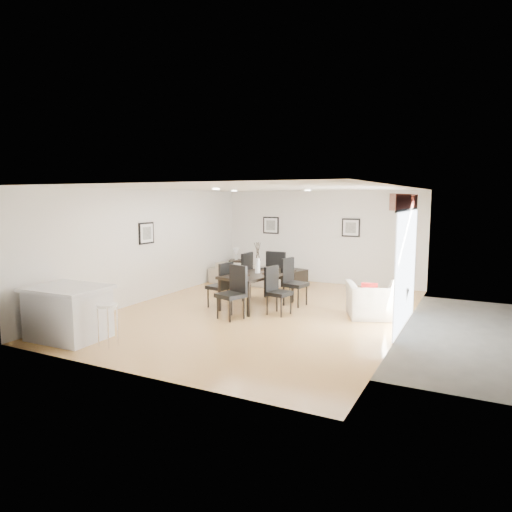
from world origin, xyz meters
The scene contains 26 objects.
ground centered at (0.00, 0.00, 0.00)m, with size 8.00×8.00×0.00m, color #DEA95B.
wall_back centered at (0.00, 4.00, 1.35)m, with size 6.00×0.04×2.70m, color white.
wall_front centered at (0.00, -4.00, 1.35)m, with size 6.00×0.04×2.70m, color white.
wall_left centered at (-3.00, 0.00, 1.35)m, with size 0.04×8.00×2.70m, color white.
wall_right centered at (3.00, 0.00, 1.35)m, with size 0.04×8.00×2.70m, color white.
ceiling centered at (0.00, 0.00, 2.70)m, with size 6.00×8.00×0.02m, color white.
sofa centered at (-1.81, 2.81, 0.32)m, with size 2.17×0.85×0.63m, color gray.
armchair centered at (2.34, 0.65, 0.37)m, with size 1.13×0.98×0.73m, color beige.
dining_table centered at (-0.31, 0.47, 0.70)m, with size 1.24×2.00×0.78m.
dining_chair_wnear centered at (-0.97, -0.01, 0.58)m, with size 0.53×0.53×1.05m.
dining_chair_wfar centered at (-0.96, 0.94, 0.65)m, with size 0.53×0.53×1.17m.
dining_chair_enear centered at (0.35, 0.02, 0.58)m, with size 0.54×0.54×1.04m.
dining_chair_efar centered at (0.34, 0.95, 0.61)m, with size 0.56×0.56×1.10m.
dining_chair_head centered at (-0.28, -0.69, 0.62)m, with size 0.63×0.63×1.11m.
dining_chair_foot centered at (-0.31, 1.61, 0.65)m, with size 0.53×0.53×1.17m.
vase centered at (-0.31, 0.47, 1.10)m, with size 0.78×1.27×0.72m.
coffee_table centered at (-0.81, 3.35, 0.22)m, with size 1.09×0.66×0.44m, color black.
side_table centered at (-2.66, 3.66, 0.28)m, with size 0.42×0.42×0.55m, color black.
table_lamp centered at (-2.65, 3.65, 0.79)m, with size 0.19×0.19×0.37m.
cushion centered at (2.24, 0.54, 0.58)m, with size 0.33×0.10×0.33m, color #AA1715.
kitchen_island centered at (-2.23, -3.23, 0.48)m, with size 1.38×1.08×0.95m.
bar_stool centered at (-1.29, -3.23, 0.63)m, with size 0.33×0.33×0.73m.
framed_print_back_left centered at (-1.60, 3.97, 1.65)m, with size 0.52×0.04×0.52m.
framed_print_back_right centered at (0.90, 3.97, 1.65)m, with size 0.52×0.04×0.52m.
framed_print_left_wall centered at (-2.97, -0.20, 1.65)m, with size 0.04×0.52×0.52m.
sliding_door centered at (2.96, 0.30, 1.66)m, with size 0.12×2.70×2.57m.
Camera 1 is at (4.30, -8.78, 2.51)m, focal length 32.00 mm.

